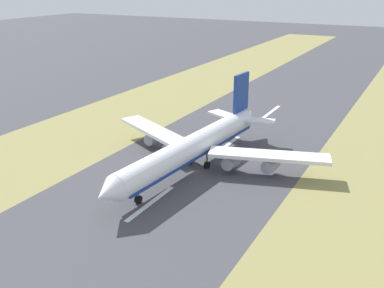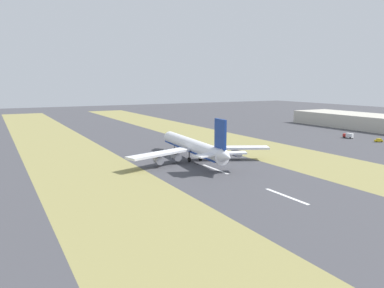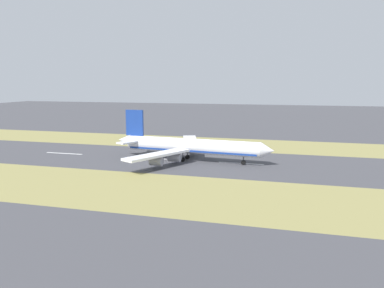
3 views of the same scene
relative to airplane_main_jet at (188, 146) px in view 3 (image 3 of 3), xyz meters
The scene contains 7 objects.
ground_plane 6.68m from the airplane_main_jet, 97.68° to the left, with size 800.00×800.00×0.00m, color #424247.
grass_median_west 45.88m from the airplane_main_jet, behind, with size 40.00×600.00×0.01m, color olive.
grass_median_east 45.11m from the airplane_main_jet, ahead, with size 40.00×600.00×0.01m, color olive.
centreline_dash_near 58.41m from the airplane_main_jet, 90.38° to the right, with size 1.20×18.00×0.01m, color silver.
centreline_dash_mid 19.08m from the airplane_main_jet, 91.23° to the right, with size 1.20×18.00×0.01m, color silver.
centreline_dash_far 22.71m from the airplane_main_jet, 91.02° to the left, with size 1.20×18.00×0.01m, color silver.
airplane_main_jet is the anchor object (origin of this frame).
Camera 3 is at (144.79, 38.30, 31.75)m, focal length 35.00 mm.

